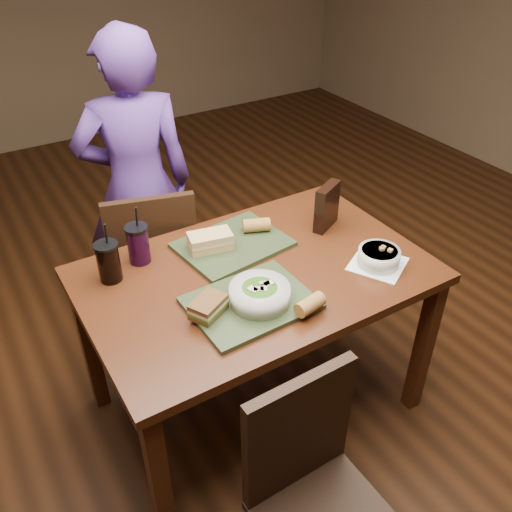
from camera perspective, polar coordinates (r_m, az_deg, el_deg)
The scene contains 16 objects.
ground at distance 2.58m, azimuth 0.00°, elevation -15.09°, with size 6.00×6.00×0.00m, color #381C0B.
dining_table at distance 2.12m, azimuth 0.00°, elevation -3.56°, with size 1.30×0.85×0.75m.
chair_near at distance 1.78m, azimuth 6.06°, elevation -23.04°, with size 0.38×0.38×0.86m.
chair_far at distance 2.57m, azimuth -11.18°, elevation -0.96°, with size 0.48×0.48×0.90m.
diner at distance 2.69m, azimuth -12.31°, elevation 7.11°, with size 0.55×0.36×1.51m, color #542F82.
tray_near at distance 1.90m, azimuth -0.57°, elevation -4.96°, with size 0.42×0.32×0.02m, color #2D3A1F.
tray_far at distance 2.20m, azimuth -2.47°, elevation 1.21°, with size 0.42×0.32×0.02m, color #2D3A1F.
salad_bowl at distance 1.87m, azimuth 0.40°, elevation -3.94°, with size 0.21×0.21×0.07m.
soup_bowl at distance 2.13m, azimuth 12.80°, elevation -0.07°, with size 0.27×0.27×0.08m.
sandwich_near at distance 1.83m, azimuth -5.05°, elevation -5.36°, with size 0.15×0.13×0.06m.
sandwich_far at distance 2.15m, azimuth -4.84°, elevation 1.58°, with size 0.18×0.12×0.07m.
baguette_near at distance 1.85m, azimuth 5.70°, elevation -5.10°, with size 0.05×0.05×0.11m, color #AD7533.
baguette_far at distance 2.25m, azimuth 0.04°, elevation 3.27°, with size 0.06×0.06×0.11m, color #AD7533.
cup_cola at distance 2.05m, azimuth -15.26°, elevation -0.58°, with size 0.09×0.09×0.24m.
cup_berry at distance 2.12m, azimuth -12.30°, elevation 1.26°, with size 0.09×0.09×0.24m.
chip_bag at distance 2.30m, azimuth 7.47°, elevation 5.19°, with size 0.15×0.05×0.20m, color black.
Camera 1 is at (-0.87, -1.41, 1.98)m, focal length 38.00 mm.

